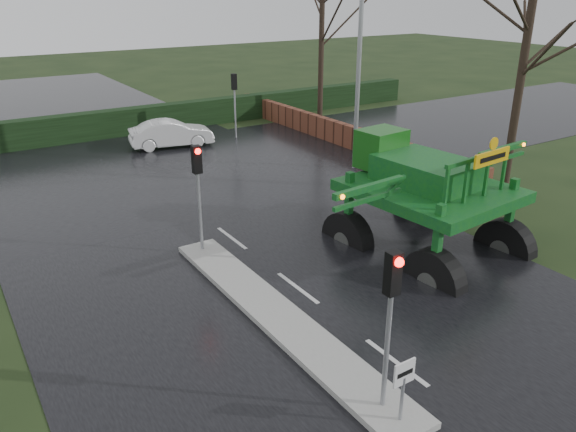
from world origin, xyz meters
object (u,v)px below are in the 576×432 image
traffic_signal_mid (198,176)px  crop_sprayer (435,203)px  keep_left_sign (404,381)px  traffic_signal_near (391,298)px  street_light_right (355,34)px  white_sedan (172,147)px  traffic_signal_far (234,91)px

traffic_signal_mid → crop_sprayer: size_ratio=0.39×
keep_left_sign → traffic_signal_near: size_ratio=0.38×
traffic_signal_near → crop_sprayer: 5.90m
street_light_right → white_sedan: (-5.44, 8.11, -5.99)m
traffic_signal_near → street_light_right: size_ratio=0.35×
keep_left_sign → traffic_signal_mid: 9.12m
street_light_right → white_sedan: size_ratio=2.33×
traffic_signal_near → keep_left_sign: bearing=-90.0°
keep_left_sign → crop_sprayer: crop_sprayer is taller
traffic_signal_far → traffic_signal_near: bearing=69.6°
keep_left_sign → traffic_signal_near: 1.61m
crop_sprayer → traffic_signal_far: bearing=75.2°
keep_left_sign → white_sedan: 22.01m
traffic_signal_far → white_sedan: (-3.75, 0.10, -2.59)m
keep_left_sign → crop_sprayer: bearing=39.6°
white_sedan → traffic_signal_far: bearing=-80.7°
traffic_signal_mid → traffic_signal_far: same height
traffic_signal_mid → white_sedan: size_ratio=0.82×
traffic_signal_far → keep_left_sign: bearing=70.1°
traffic_signal_mid → street_light_right: (9.49, 4.51, 3.40)m
crop_sprayer → white_sedan: 17.83m
keep_left_sign → street_light_right: street_light_right is taller
traffic_signal_near → street_light_right: bearing=53.9°
keep_left_sign → street_light_right: (9.49, 13.50, 4.93)m
traffic_signal_near → traffic_signal_far: same height
traffic_signal_near → street_light_right: 16.46m
traffic_signal_far → white_sedan: 4.56m
white_sedan → crop_sprayer: bearing=-166.7°
keep_left_sign → street_light_right: size_ratio=0.14×
traffic_signal_mid → traffic_signal_near: bearing=-90.0°
traffic_signal_far → street_light_right: size_ratio=0.35×
traffic_signal_far → crop_sprayer: (-3.02, -17.56, -0.22)m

